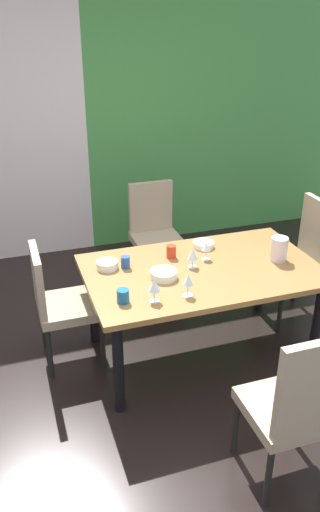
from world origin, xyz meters
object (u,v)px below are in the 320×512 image
at_px(wine_glass_west, 154,286).
at_px(serving_bowl_east, 164,274).
at_px(chair_right_far, 302,256).
at_px(chair_head_near, 298,405).
at_px(chair_left_far, 58,300).
at_px(serving_bowl_left, 203,244).
at_px(cup_right, 123,296).
at_px(cup_front, 125,262).
at_px(chair_head_far, 155,229).
at_px(wine_glass_rear, 193,254).
at_px(pitcher_corner, 279,249).
at_px(wine_glass_south, 188,280).
at_px(serving_bowl_near_window, 107,265).
at_px(cup_center, 171,251).
at_px(wine_glass_near_shelf, 206,247).
at_px(dining_table, 202,278).

xyz_separation_m(wine_glass_west, serving_bowl_east, (0.15, 0.27, -0.09)).
bearing_deg(chair_right_far, chair_head_near, 146.49).
distance_m(chair_left_far, serving_bowl_left, 1.17).
bearing_deg(chair_left_far, chair_right_far, 90.00).
xyz_separation_m(cup_right, cup_front, (0.13, 0.45, -0.00)).
bearing_deg(chair_head_far, cup_right, 65.34).
xyz_separation_m(wine_glass_rear, serving_bowl_left, (0.21, 0.29, -0.08)).
relative_size(wine_glass_rear, pitcher_corner, 0.83).
relative_size(wine_glass_south, serving_bowl_east, 0.82).
height_order(serving_bowl_near_window, pitcher_corner, pitcher_corner).
bearing_deg(serving_bowl_near_window, wine_glass_south, -52.79).
bearing_deg(chair_head_near, cup_center, 96.59).
height_order(wine_glass_near_shelf, serving_bowl_near_window, wine_glass_near_shelf).
height_order(chair_head_near, pitcher_corner, chair_head_near).
bearing_deg(dining_table, wine_glass_south, -126.52).
height_order(chair_head_far, serving_bowl_left, chair_head_far).
bearing_deg(cup_right, chair_head_near, -55.56).
relative_size(dining_table, cup_center, 17.27).
xyz_separation_m(wine_glass_near_shelf, cup_center, (-0.23, 0.11, -0.05)).
relative_size(wine_glass_west, serving_bowl_left, 0.96).
bearing_deg(wine_glass_west, serving_bowl_left, 46.83).
distance_m(wine_glass_rear, cup_center, 0.22).
xyz_separation_m(serving_bowl_left, cup_front, (-0.66, -0.14, 0.02)).
bearing_deg(chair_right_far, wine_glass_west, 111.46).
bearing_deg(wine_glass_west, cup_center, 60.81).
xyz_separation_m(chair_head_far, pitcher_corner, (0.54, -1.28, 0.30)).
bearing_deg(wine_glass_south, serving_bowl_east, 104.43).
relative_size(chair_head_far, cup_center, 9.94).
relative_size(chair_head_far, cup_right, 10.82).
xyz_separation_m(serving_bowl_east, cup_center, (0.15, 0.28, 0.02)).
bearing_deg(cup_front, wine_glass_rear, -17.38).
height_order(chair_right_far, wine_glass_west, chair_right_far).
relative_size(dining_table, wine_glass_south, 10.79).
bearing_deg(wine_glass_near_shelf, wine_glass_rear, -149.13).
relative_size(chair_left_far, wine_glass_south, 5.95).
distance_m(wine_glass_near_shelf, serving_bowl_left, 0.23).
bearing_deg(chair_head_near, chair_head_far, 89.57).
relative_size(dining_table, cup_right, 18.80).
distance_m(serving_bowl_near_window, cup_front, 0.13).
relative_size(wine_glass_rear, serving_bowl_left, 0.91).
height_order(chair_head_near, serving_bowl_east, chair_head_near).
distance_m(dining_table, chair_right_far, 1.05).
height_order(dining_table, serving_bowl_left, serving_bowl_left).
bearing_deg(chair_right_far, dining_table, 104.49).
xyz_separation_m(wine_glass_near_shelf, cup_right, (-0.73, -0.39, -0.05)).
xyz_separation_m(chair_right_far, serving_bowl_near_window, (-1.65, -0.05, 0.21)).
xyz_separation_m(wine_glass_near_shelf, serving_bowl_east, (-0.38, -0.17, -0.07)).
bearing_deg(wine_glass_south, serving_bowl_left, 59.53).
height_order(cup_right, cup_center, cup_center).
bearing_deg(serving_bowl_near_window, chair_left_far, 172.47).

